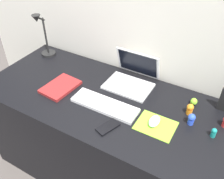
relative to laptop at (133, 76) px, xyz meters
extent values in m
plane|color=#59514C|center=(-0.04, -0.24, -0.79)|extent=(6.00, 6.00, 0.00)
cube|color=silver|center=(-0.04, 0.16, -0.02)|extent=(2.88, 0.05, 1.54)
cube|color=black|center=(-0.04, -0.24, -0.42)|extent=(1.68, 0.70, 0.74)
cube|color=white|center=(0.00, -0.06, -0.05)|extent=(0.30, 0.21, 0.01)
cube|color=white|center=(0.00, 0.07, 0.06)|extent=(0.30, 0.07, 0.19)
cube|color=black|center=(0.00, 0.07, 0.06)|extent=(0.27, 0.05, 0.17)
cube|color=white|center=(-0.04, -0.30, -0.04)|extent=(0.41, 0.13, 0.02)
cube|color=#8CDB33|center=(0.29, -0.30, -0.05)|extent=(0.21, 0.17, 0.00)
ellipsoid|color=white|center=(0.28, -0.29, -0.03)|extent=(0.06, 0.10, 0.03)
cube|color=black|center=(0.07, -0.44, -0.05)|extent=(0.10, 0.14, 0.01)
cylinder|color=black|center=(-0.74, 0.01, -0.04)|extent=(0.11, 0.11, 0.02)
cylinder|color=black|center=(-0.74, 0.01, 0.11)|extent=(0.01, 0.01, 0.28)
cylinder|color=black|center=(-0.74, -0.02, 0.26)|extent=(0.01, 0.09, 0.07)
cone|color=black|center=(-0.74, -0.05, 0.26)|extent=(0.06, 0.06, 0.05)
cube|color=maroon|center=(-0.38, -0.29, -0.04)|extent=(0.19, 0.25, 0.02)
cylinder|color=teal|center=(0.58, -0.22, -0.04)|extent=(0.03, 0.03, 0.03)
sphere|color=teal|center=(0.58, -0.22, -0.01)|extent=(0.03, 0.03, 0.03)
cylinder|color=orange|center=(0.42, -0.11, -0.04)|extent=(0.03, 0.03, 0.03)
sphere|color=orange|center=(0.42, -0.11, 0.00)|extent=(0.04, 0.04, 0.04)
ellipsoid|color=#8CDB33|center=(0.42, -0.02, -0.03)|extent=(0.04, 0.04, 0.05)
cylinder|color=blue|center=(0.45, -0.19, -0.04)|extent=(0.03, 0.03, 0.03)
sphere|color=blue|center=(0.45, -0.19, 0.00)|extent=(0.04, 0.04, 0.04)
camera|label=1|loc=(0.56, -1.25, 0.95)|focal=40.17mm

